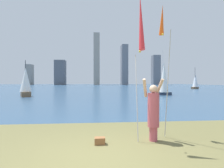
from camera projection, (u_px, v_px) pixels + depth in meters
ground at (95, 88)px, 55.05m from camera, size 120.00×138.00×0.12m
person at (153, 110)px, 5.55m from camera, size 0.66×0.49×1.81m
kite_flag_left at (141, 24)px, 5.11m from camera, size 0.16×0.89×4.12m
kite_flag_right at (162, 25)px, 6.12m from camera, size 0.16×0.86×4.16m
bag at (100, 141)px, 5.26m from camera, size 0.29×0.21×0.19m
sailboat_0 at (164, 78)px, 24.28m from camera, size 2.26×1.53×5.62m
sailboat_3 at (26, 83)px, 21.88m from camera, size 1.86×2.68×4.15m
sailboat_4 at (195, 81)px, 45.16m from camera, size 2.52×2.06×5.12m
skyline_tower_0 at (30, 75)px, 100.00m from camera, size 3.02×4.87×10.60m
skyline_tower_1 at (60, 73)px, 99.92m from camera, size 5.37×6.10×12.75m
skyline_tower_2 at (97, 59)px, 102.58m from camera, size 3.15×6.69×27.19m
skyline_tower_3 at (124, 65)px, 99.48m from camera, size 3.20×6.00×20.61m
skyline_tower_4 at (156, 70)px, 105.68m from camera, size 4.14×4.60×16.15m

